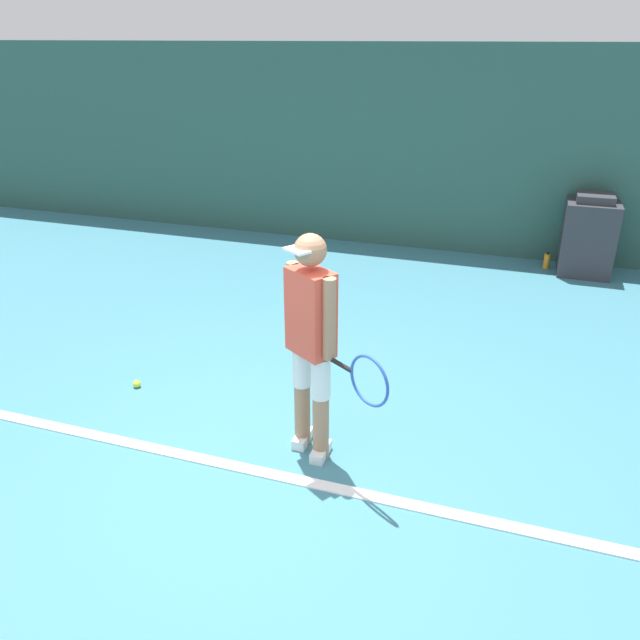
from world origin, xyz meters
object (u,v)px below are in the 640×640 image
object	(u,v)px
covered_chair	(588,236)
water_bottle	(547,261)
tennis_player	(312,339)
tennis_ball	(137,384)

from	to	relation	value
covered_chair	water_bottle	world-z (taller)	covered_chair
tennis_player	tennis_ball	size ratio (longest dim) A/B	24.86
tennis_player	covered_chair	size ratio (longest dim) A/B	1.61
tennis_player	tennis_ball	distance (m)	2.04
tennis_player	covered_chair	bearing A→B (deg)	98.82
water_bottle	tennis_player	bearing A→B (deg)	-108.95
tennis_ball	covered_chair	size ratio (longest dim) A/B	0.06
tennis_ball	water_bottle	size ratio (longest dim) A/B	0.30
tennis_ball	water_bottle	xyz separation A→B (m)	(3.44, 4.43, 0.07)
tennis_ball	covered_chair	xyz separation A→B (m)	(3.89, 4.41, 0.47)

